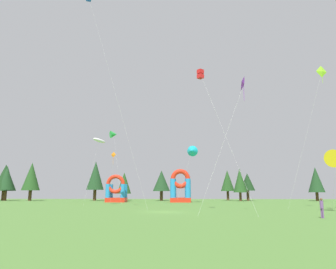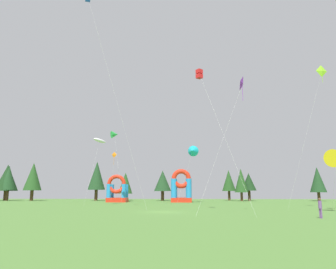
{
  "view_description": "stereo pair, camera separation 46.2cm",
  "coord_description": "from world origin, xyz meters",
  "px_view_note": "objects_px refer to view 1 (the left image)",
  "views": [
    {
      "loc": [
        2.1,
        -36.19,
        2.3
      ],
      "look_at": [
        0.0,
        12.4,
        11.05
      ],
      "focal_mm": 33.73,
      "sensor_mm": 36.0,
      "label": 1
    },
    {
      "loc": [
        2.56,
        -36.17,
        2.3
      ],
      "look_at": [
        0.0,
        12.4,
        11.05
      ],
      "focal_mm": 33.73,
      "sensor_mm": 36.0,
      "label": 2
    }
  ],
  "objects_px": {
    "kite_purple_diamond": "(244,85)",
    "inflatable_blue_arch": "(180,189)",
    "kite_lime_diamond": "(322,73)",
    "person_near_camera": "(322,206)",
    "kite_white_parafoil": "(99,140)",
    "kite_cyan_delta": "(192,151)",
    "kite_green_delta": "(114,134)",
    "kite_yellow_delta": "(336,158)",
    "kite_orange_diamond": "(113,155)",
    "inflatable_red_slide": "(116,192)",
    "kite_red_box": "(201,74)"
  },
  "relations": [
    {
      "from": "kite_lime_diamond",
      "to": "kite_orange_diamond",
      "type": "relative_size",
      "value": 1.89
    },
    {
      "from": "kite_green_delta",
      "to": "person_near_camera",
      "type": "height_order",
      "value": "kite_green_delta"
    },
    {
      "from": "person_near_camera",
      "to": "kite_white_parafoil",
      "type": "bearing_deg",
      "value": -158.28
    },
    {
      "from": "kite_white_parafoil",
      "to": "kite_cyan_delta",
      "type": "xyz_separation_m",
      "value": [
        16.26,
        10.57,
        -0.54
      ]
    },
    {
      "from": "kite_green_delta",
      "to": "kite_cyan_delta",
      "type": "xyz_separation_m",
      "value": [
        16.51,
        -1.85,
        -3.85
      ]
    },
    {
      "from": "kite_orange_diamond",
      "to": "kite_red_box",
      "type": "height_order",
      "value": "kite_red_box"
    },
    {
      "from": "kite_green_delta",
      "to": "inflatable_red_slide",
      "type": "distance_m",
      "value": 12.25
    },
    {
      "from": "person_near_camera",
      "to": "inflatable_blue_arch",
      "type": "relative_size",
      "value": 0.25
    },
    {
      "from": "kite_lime_diamond",
      "to": "inflatable_blue_arch",
      "type": "distance_m",
      "value": 36.97
    },
    {
      "from": "kite_yellow_delta",
      "to": "kite_orange_diamond",
      "type": "height_order",
      "value": "kite_orange_diamond"
    },
    {
      "from": "kite_lime_diamond",
      "to": "kite_yellow_delta",
      "type": "bearing_deg",
      "value": -103.54
    },
    {
      "from": "kite_white_parafoil",
      "to": "kite_purple_diamond",
      "type": "xyz_separation_m",
      "value": [
        20.96,
        -20.19,
        2.66
      ]
    },
    {
      "from": "kite_purple_diamond",
      "to": "kite_yellow_delta",
      "type": "bearing_deg",
      "value": 19.03
    },
    {
      "from": "kite_lime_diamond",
      "to": "kite_orange_diamond",
      "type": "distance_m",
      "value": 38.62
    },
    {
      "from": "kite_lime_diamond",
      "to": "kite_purple_diamond",
      "type": "height_order",
      "value": "kite_lime_diamond"
    },
    {
      "from": "kite_white_parafoil",
      "to": "person_near_camera",
      "type": "distance_m",
      "value": 37.26
    },
    {
      "from": "inflatable_blue_arch",
      "to": "inflatable_red_slide",
      "type": "distance_m",
      "value": 13.69
    },
    {
      "from": "kite_orange_diamond",
      "to": "inflatable_blue_arch",
      "type": "distance_m",
      "value": 16.44
    },
    {
      "from": "kite_white_parafoil",
      "to": "kite_purple_diamond",
      "type": "distance_m",
      "value": 29.22
    },
    {
      "from": "kite_cyan_delta",
      "to": "kite_white_parafoil",
      "type": "bearing_deg",
      "value": -146.95
    },
    {
      "from": "kite_cyan_delta",
      "to": "inflatable_red_slide",
      "type": "distance_m",
      "value": 18.46
    },
    {
      "from": "kite_cyan_delta",
      "to": "kite_purple_diamond",
      "type": "bearing_deg",
      "value": -81.3
    },
    {
      "from": "inflatable_blue_arch",
      "to": "kite_green_delta",
      "type": "bearing_deg",
      "value": -169.71
    },
    {
      "from": "kite_green_delta",
      "to": "kite_red_box",
      "type": "relative_size",
      "value": 0.93
    },
    {
      "from": "kite_lime_diamond",
      "to": "kite_green_delta",
      "type": "relative_size",
      "value": 1.21
    },
    {
      "from": "kite_yellow_delta",
      "to": "kite_orange_diamond",
      "type": "relative_size",
      "value": 0.74
    },
    {
      "from": "kite_yellow_delta",
      "to": "kite_lime_diamond",
      "type": "relative_size",
      "value": 0.39
    },
    {
      "from": "kite_purple_diamond",
      "to": "person_near_camera",
      "type": "distance_m",
      "value": 14.29
    },
    {
      "from": "kite_purple_diamond",
      "to": "kite_orange_diamond",
      "type": "xyz_separation_m",
      "value": [
        -20.07,
        27.42,
        -4.45
      ]
    },
    {
      "from": "kite_red_box",
      "to": "person_near_camera",
      "type": "height_order",
      "value": "kite_red_box"
    },
    {
      "from": "kite_lime_diamond",
      "to": "person_near_camera",
      "type": "bearing_deg",
      "value": -119.13
    },
    {
      "from": "inflatable_blue_arch",
      "to": "kite_red_box",
      "type": "bearing_deg",
      "value": -85.64
    },
    {
      "from": "kite_purple_diamond",
      "to": "inflatable_red_slide",
      "type": "xyz_separation_m",
      "value": [
        -20.77,
        34.69,
        -11.42
      ]
    },
    {
      "from": "kite_green_delta",
      "to": "kite_red_box",
      "type": "bearing_deg",
      "value": -61.54
    },
    {
      "from": "kite_white_parafoil",
      "to": "person_near_camera",
      "type": "bearing_deg",
      "value": -43.06
    },
    {
      "from": "inflatable_blue_arch",
      "to": "kite_orange_diamond",
      "type": "bearing_deg",
      "value": -149.13
    },
    {
      "from": "kite_yellow_delta",
      "to": "kite_purple_diamond",
      "type": "distance_m",
      "value": 13.68
    },
    {
      "from": "kite_purple_diamond",
      "to": "person_near_camera",
      "type": "xyz_separation_m",
      "value": [
        5.29,
        -4.34,
        -12.54
      ]
    },
    {
      "from": "kite_lime_diamond",
      "to": "kite_cyan_delta",
      "type": "xyz_separation_m",
      "value": [
        -16.27,
        23.84,
        -7.14
      ]
    },
    {
      "from": "kite_white_parafoil",
      "to": "kite_orange_diamond",
      "type": "height_order",
      "value": "kite_white_parafoil"
    },
    {
      "from": "kite_purple_diamond",
      "to": "inflatable_blue_arch",
      "type": "height_order",
      "value": "kite_purple_diamond"
    },
    {
      "from": "kite_yellow_delta",
      "to": "inflatable_blue_arch",
      "type": "height_order",
      "value": "kite_yellow_delta"
    },
    {
      "from": "person_near_camera",
      "to": "inflatable_blue_arch",
      "type": "distance_m",
      "value": 41.45
    },
    {
      "from": "kite_green_delta",
      "to": "inflatable_blue_arch",
      "type": "xyz_separation_m",
      "value": [
        14.13,
        2.56,
        -11.55
      ]
    },
    {
      "from": "kite_lime_diamond",
      "to": "kite_cyan_delta",
      "type": "height_order",
      "value": "kite_lime_diamond"
    },
    {
      "from": "kite_cyan_delta",
      "to": "kite_green_delta",
      "type": "bearing_deg",
      "value": 173.6
    },
    {
      "from": "kite_purple_diamond",
      "to": "inflatable_blue_arch",
      "type": "bearing_deg",
      "value": 101.4
    },
    {
      "from": "person_near_camera",
      "to": "kite_purple_diamond",
      "type": "bearing_deg",
      "value": -154.61
    },
    {
      "from": "kite_purple_diamond",
      "to": "inflatable_blue_arch",
      "type": "xyz_separation_m",
      "value": [
        -7.09,
        35.18,
        -10.91
      ]
    },
    {
      "from": "kite_lime_diamond",
      "to": "kite_red_box",
      "type": "distance_m",
      "value": 17.0
    }
  ]
}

